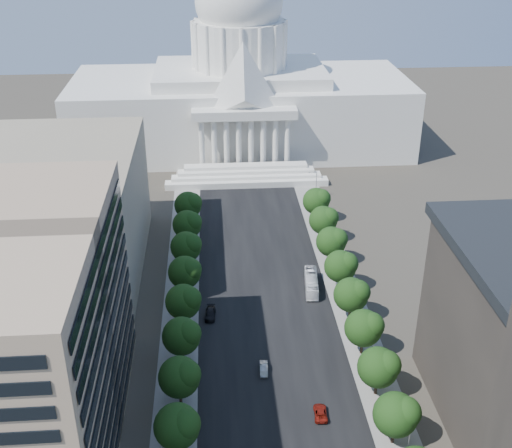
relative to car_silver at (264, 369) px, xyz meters
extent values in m
cube|color=black|center=(2.20, 34.38, -0.73)|extent=(30.00, 260.00, 0.01)
cube|color=gray|center=(-16.80, 34.38, -0.73)|extent=(8.00, 260.00, 0.02)
cube|color=gray|center=(21.20, 34.38, -0.73)|extent=(8.00, 260.00, 0.02)
cube|color=white|center=(2.20, 129.38, 11.77)|extent=(120.00, 50.00, 25.00)
cube|color=white|center=(2.20, 129.38, 26.27)|extent=(60.00, 40.00, 4.00)
cube|color=white|center=(2.20, 102.38, 19.77)|extent=(34.00, 8.00, 3.00)
cylinder|color=white|center=(2.20, 129.38, 36.27)|extent=(32.00, 32.00, 16.00)
ellipsoid|color=white|center=(2.20, 129.38, 50.27)|extent=(30.00, 30.00, 27.60)
cube|color=gray|center=(-45.80, 44.38, 14.27)|extent=(38.00, 52.00, 30.00)
cylinder|color=#33261C|center=(-15.80, -19.62, 0.74)|extent=(0.56, 0.56, 2.94)
sphere|color=black|center=(-15.80, -19.62, 5.44)|extent=(7.60, 7.60, 7.60)
sphere|color=black|center=(-14.47, -20.38, 6.58)|extent=(5.32, 5.32, 5.32)
cylinder|color=#33261C|center=(-15.80, -7.62, 0.74)|extent=(0.56, 0.56, 2.94)
sphere|color=black|center=(-15.80, -7.62, 5.44)|extent=(7.60, 7.60, 7.60)
sphere|color=black|center=(-14.47, -8.38, 6.58)|extent=(5.32, 5.32, 5.32)
cylinder|color=#33261C|center=(-15.80, 4.38, 0.74)|extent=(0.56, 0.56, 2.94)
sphere|color=black|center=(-15.80, 4.38, 5.44)|extent=(7.60, 7.60, 7.60)
sphere|color=black|center=(-14.47, 3.62, 6.58)|extent=(5.32, 5.32, 5.32)
cylinder|color=#33261C|center=(-15.80, 16.38, 0.74)|extent=(0.56, 0.56, 2.94)
sphere|color=black|center=(-15.80, 16.38, 5.44)|extent=(7.60, 7.60, 7.60)
sphere|color=black|center=(-14.47, 15.62, 6.58)|extent=(5.32, 5.32, 5.32)
cylinder|color=#33261C|center=(-15.80, 28.38, 0.74)|extent=(0.56, 0.56, 2.94)
sphere|color=black|center=(-15.80, 28.38, 5.44)|extent=(7.60, 7.60, 7.60)
sphere|color=black|center=(-14.47, 27.62, 6.58)|extent=(5.32, 5.32, 5.32)
cylinder|color=#33261C|center=(-15.80, 40.38, 0.74)|extent=(0.56, 0.56, 2.94)
sphere|color=black|center=(-15.80, 40.38, 5.44)|extent=(7.60, 7.60, 7.60)
sphere|color=black|center=(-14.47, 39.62, 6.58)|extent=(5.32, 5.32, 5.32)
cylinder|color=#33261C|center=(-15.80, 52.38, 0.74)|extent=(0.56, 0.56, 2.94)
sphere|color=black|center=(-15.80, 52.38, 5.44)|extent=(7.60, 7.60, 7.60)
sphere|color=black|center=(-14.47, 51.62, 6.58)|extent=(5.32, 5.32, 5.32)
cylinder|color=#33261C|center=(-15.80, 64.38, 0.74)|extent=(0.56, 0.56, 2.94)
sphere|color=black|center=(-15.80, 64.38, 5.44)|extent=(7.60, 7.60, 7.60)
sphere|color=black|center=(-14.47, 63.62, 6.58)|extent=(5.32, 5.32, 5.32)
cylinder|color=#33261C|center=(20.20, -19.62, 0.74)|extent=(0.56, 0.56, 2.94)
sphere|color=black|center=(20.20, -19.62, 5.44)|extent=(7.60, 7.60, 7.60)
sphere|color=black|center=(21.53, -20.38, 6.58)|extent=(5.32, 5.32, 5.32)
cylinder|color=#33261C|center=(20.20, -7.62, 0.74)|extent=(0.56, 0.56, 2.94)
sphere|color=black|center=(20.20, -7.62, 5.44)|extent=(7.60, 7.60, 7.60)
sphere|color=black|center=(21.53, -8.38, 6.58)|extent=(5.32, 5.32, 5.32)
cylinder|color=#33261C|center=(20.20, 4.38, 0.74)|extent=(0.56, 0.56, 2.94)
sphere|color=black|center=(20.20, 4.38, 5.44)|extent=(7.60, 7.60, 7.60)
sphere|color=black|center=(21.53, 3.62, 6.58)|extent=(5.32, 5.32, 5.32)
cylinder|color=#33261C|center=(20.20, 16.38, 0.74)|extent=(0.56, 0.56, 2.94)
sphere|color=black|center=(20.20, 16.38, 5.44)|extent=(7.60, 7.60, 7.60)
sphere|color=black|center=(21.53, 15.62, 6.58)|extent=(5.32, 5.32, 5.32)
cylinder|color=#33261C|center=(20.20, 28.38, 0.74)|extent=(0.56, 0.56, 2.94)
sphere|color=black|center=(20.20, 28.38, 5.44)|extent=(7.60, 7.60, 7.60)
sphere|color=black|center=(21.53, 27.62, 6.58)|extent=(5.32, 5.32, 5.32)
cylinder|color=#33261C|center=(20.20, 40.38, 0.74)|extent=(0.56, 0.56, 2.94)
sphere|color=black|center=(20.20, 40.38, 5.44)|extent=(7.60, 7.60, 7.60)
sphere|color=black|center=(21.53, 39.62, 6.58)|extent=(5.32, 5.32, 5.32)
cylinder|color=#33261C|center=(20.20, 52.38, 0.74)|extent=(0.56, 0.56, 2.94)
sphere|color=black|center=(20.20, 52.38, 5.44)|extent=(7.60, 7.60, 7.60)
sphere|color=black|center=(21.53, 51.62, 6.58)|extent=(5.32, 5.32, 5.32)
cylinder|color=#33261C|center=(20.20, 64.38, 0.74)|extent=(0.56, 0.56, 2.94)
sphere|color=black|center=(20.20, 64.38, 5.44)|extent=(7.60, 7.60, 7.60)
sphere|color=black|center=(21.53, 63.62, 6.58)|extent=(5.32, 5.32, 5.32)
cylinder|color=gray|center=(22.70, -20.62, 3.77)|extent=(0.18, 0.18, 9.00)
cylinder|color=gray|center=(21.50, -20.62, 8.07)|extent=(2.40, 0.14, 0.14)
sphere|color=gray|center=(20.40, -20.62, 7.97)|extent=(0.44, 0.44, 0.44)
cylinder|color=gray|center=(22.70, 4.38, 3.77)|extent=(0.18, 0.18, 9.00)
cylinder|color=gray|center=(21.50, 4.38, 8.07)|extent=(2.40, 0.14, 0.14)
sphere|color=gray|center=(20.40, 4.38, 7.97)|extent=(0.44, 0.44, 0.44)
cylinder|color=gray|center=(22.70, 29.38, 3.77)|extent=(0.18, 0.18, 9.00)
cylinder|color=gray|center=(21.50, 29.38, 8.07)|extent=(2.40, 0.14, 0.14)
sphere|color=gray|center=(20.40, 29.38, 7.97)|extent=(0.44, 0.44, 0.44)
cylinder|color=gray|center=(22.70, 54.38, 3.77)|extent=(0.18, 0.18, 9.00)
cylinder|color=gray|center=(21.50, 54.38, 8.07)|extent=(2.40, 0.14, 0.14)
sphere|color=gray|center=(20.40, 54.38, 7.97)|extent=(0.44, 0.44, 0.44)
cylinder|color=gray|center=(22.70, 79.38, 3.77)|extent=(0.18, 0.18, 9.00)
cylinder|color=gray|center=(21.50, 79.38, 8.07)|extent=(2.40, 0.14, 0.14)
sphere|color=gray|center=(20.40, 79.38, 7.97)|extent=(0.44, 0.44, 0.44)
imported|color=#96989D|center=(0.00, 0.00, 0.00)|extent=(1.80, 4.54, 1.47)
imported|color=maroon|center=(9.07, -12.59, -0.05)|extent=(2.60, 5.08, 1.37)
imported|color=black|center=(-10.19, 19.22, 0.06)|extent=(2.62, 5.61, 1.59)
imported|color=white|center=(13.68, 28.90, 0.93)|extent=(4.00, 12.17, 3.33)
camera|label=1|loc=(-8.68, -97.81, 81.60)|focal=45.00mm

